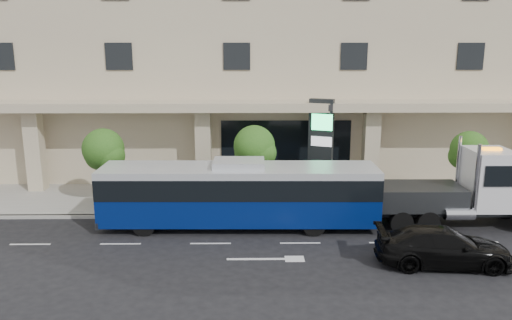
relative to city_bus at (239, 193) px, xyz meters
The scene contains 11 objects.
ground 3.30m from the city_bus, 12.69° to the right, with size 120.00×120.00×0.00m, color black.
sidewalk 5.42m from the city_bus, 57.77° to the left, with size 120.00×6.00×0.15m, color gray.
curb 3.49m from the city_bus, 26.54° to the left, with size 120.00×0.30×0.15m, color gray.
convention_center 17.18m from the city_bus, 79.44° to the left, with size 60.00×17.60×20.00m.
tree_left 7.93m from the city_bus, 157.63° to the left, with size 2.27×2.20×4.22m.
tree_mid 3.45m from the city_bus, 75.18° to the left, with size 2.28×2.20×4.38m.
tree_right 12.71m from the city_bus, 13.59° to the left, with size 2.10×2.00×4.04m.
city_bus is the anchor object (origin of this frame).
tow_truck 11.17m from the city_bus, ahead, with size 9.35×2.44×4.26m.
black_sedan 9.39m from the city_bus, 28.23° to the right, with size 2.16×5.31×1.54m, color black.
signage_pylon 7.05m from the city_bus, 48.38° to the left, with size 1.46×0.99×5.54m.
Camera 1 is at (-2.23, -22.34, 8.55)m, focal length 35.00 mm.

